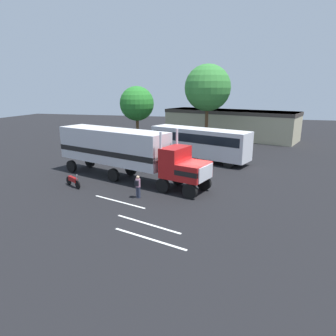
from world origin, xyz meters
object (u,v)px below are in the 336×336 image
at_px(tree_center, 208,88).
at_px(tree_left, 137,104).
at_px(semi_truck, 123,150).
at_px(person_bystander, 138,186).
at_px(motorcycle, 73,181).
at_px(parked_car, 106,142).
at_px(parked_bus, 199,141).

bearing_deg(tree_center, tree_left, 173.44).
bearing_deg(tree_left, semi_truck, -73.42).
relative_size(person_bystander, tree_center, 0.15).
height_order(semi_truck, person_bystander, semi_truck).
distance_m(motorcycle, tree_left, 22.43).
height_order(semi_truck, parked_car, semi_truck).
relative_size(semi_truck, tree_center, 1.34).
xyz_separation_m(motorcycle, tree_left, (-2.60, 21.73, 4.91)).
xyz_separation_m(parked_car, tree_center, (12.30, 5.22, 6.77)).
bearing_deg(tree_left, parked_bus, -43.74).
bearing_deg(person_bystander, semi_truck, 124.47).
xyz_separation_m(person_bystander, parked_bus, (2.32, 12.54, 1.17)).
relative_size(parked_bus, parked_car, 2.38).
xyz_separation_m(person_bystander, tree_left, (-8.40, 22.81, 4.49)).
xyz_separation_m(parked_car, motorcycle, (4.57, -15.32, -0.33)).
relative_size(semi_truck, tree_left, 1.80).
distance_m(parked_bus, tree_left, 15.21).
bearing_deg(parked_bus, parked_car, 163.11).
bearing_deg(parked_bus, semi_truck, -121.61).
xyz_separation_m(semi_truck, tree_left, (-5.56, 18.66, 2.86)).
height_order(motorcycle, tree_center, tree_center).
height_order(parked_car, tree_center, tree_center).
distance_m(person_bystander, tree_center, 22.71).
xyz_separation_m(semi_truck, motorcycle, (-2.95, -3.07, -2.04)).
height_order(semi_truck, tree_center, tree_center).
bearing_deg(motorcycle, person_bystander, -10.50).
bearing_deg(tree_center, parked_bus, -87.55).
bearing_deg(person_bystander, motorcycle, 169.50).
distance_m(person_bystander, parked_bus, 12.81).
bearing_deg(semi_truck, motorcycle, -133.89).
bearing_deg(semi_truck, tree_center, 74.70).
relative_size(parked_bus, tree_left, 1.41).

